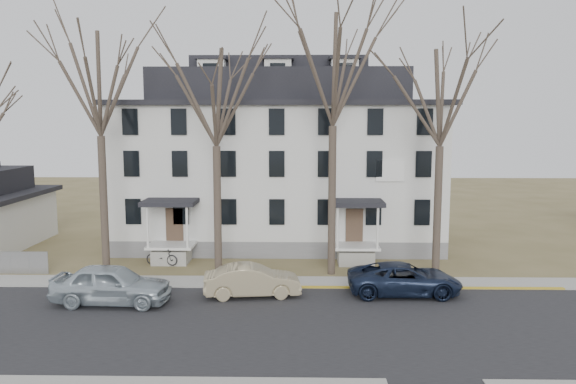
{
  "coord_description": "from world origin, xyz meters",
  "views": [
    {
      "loc": [
        -0.75,
        -19.19,
        8.09
      ],
      "look_at": [
        -1.28,
        9.0,
        4.47
      ],
      "focal_mm": 35.0,
      "sensor_mm": 36.0,
      "label": 1
    }
  ],
  "objects_px": {
    "car_tan": "(252,281)",
    "bicycle_left": "(162,257)",
    "boarding_house": "(280,161)",
    "car_silver": "(112,285)",
    "tree_center": "(333,61)",
    "car_navy": "(404,280)",
    "tree_far_left": "(98,76)",
    "tree_mid_right": "(442,90)",
    "tree_mid_left": "(216,90)"
  },
  "relations": [
    {
      "from": "car_tan",
      "to": "bicycle_left",
      "type": "distance_m",
      "value": 7.73
    },
    {
      "from": "car_tan",
      "to": "boarding_house",
      "type": "bearing_deg",
      "value": -11.06
    },
    {
      "from": "car_silver",
      "to": "bicycle_left",
      "type": "distance_m",
      "value": 6.67
    },
    {
      "from": "car_silver",
      "to": "bicycle_left",
      "type": "height_order",
      "value": "car_silver"
    },
    {
      "from": "tree_center",
      "to": "car_tan",
      "type": "xyz_separation_m",
      "value": [
        -3.86,
        -3.98,
        -10.36
      ]
    },
    {
      "from": "boarding_house",
      "to": "bicycle_left",
      "type": "bearing_deg",
      "value": -133.52
    },
    {
      "from": "car_silver",
      "to": "car_navy",
      "type": "distance_m",
      "value": 13.26
    },
    {
      "from": "tree_far_left",
      "to": "boarding_house",
      "type": "bearing_deg",
      "value": 42.18
    },
    {
      "from": "tree_mid_right",
      "to": "car_silver",
      "type": "height_order",
      "value": "tree_mid_right"
    },
    {
      "from": "tree_far_left",
      "to": "bicycle_left",
      "type": "relative_size",
      "value": 7.43
    },
    {
      "from": "tree_far_left",
      "to": "car_navy",
      "type": "xyz_separation_m",
      "value": [
        15.19,
        -3.56,
        -9.62
      ]
    },
    {
      "from": "tree_far_left",
      "to": "tree_mid_left",
      "type": "height_order",
      "value": "tree_far_left"
    },
    {
      "from": "car_navy",
      "to": "bicycle_left",
      "type": "xyz_separation_m",
      "value": [
        -12.56,
        5.0,
        -0.24
      ]
    },
    {
      "from": "tree_mid_left",
      "to": "car_silver",
      "type": "xyz_separation_m",
      "value": [
        -3.97,
        -5.19,
        -8.72
      ]
    },
    {
      "from": "boarding_house",
      "to": "tree_mid_right",
      "type": "height_order",
      "value": "tree_mid_right"
    },
    {
      "from": "car_silver",
      "to": "tree_far_left",
      "type": "bearing_deg",
      "value": 24.01
    },
    {
      "from": "tree_center",
      "to": "car_tan",
      "type": "bearing_deg",
      "value": -134.15
    },
    {
      "from": "tree_mid_right",
      "to": "car_silver",
      "type": "distance_m",
      "value": 18.5
    },
    {
      "from": "tree_mid_left",
      "to": "car_tan",
      "type": "xyz_separation_m",
      "value": [
        2.14,
        -3.98,
        -8.87
      ]
    },
    {
      "from": "car_tan",
      "to": "bicycle_left",
      "type": "xyz_separation_m",
      "value": [
        -5.51,
        5.42,
        -0.24
      ]
    },
    {
      "from": "car_tan",
      "to": "car_navy",
      "type": "distance_m",
      "value": 7.06
    },
    {
      "from": "tree_mid_left",
      "to": "tree_mid_right",
      "type": "distance_m",
      "value": 11.5
    },
    {
      "from": "tree_center",
      "to": "tree_mid_right",
      "type": "relative_size",
      "value": 1.15
    },
    {
      "from": "boarding_house",
      "to": "tree_far_left",
      "type": "relative_size",
      "value": 1.52
    },
    {
      "from": "boarding_house",
      "to": "car_tan",
      "type": "height_order",
      "value": "boarding_house"
    },
    {
      "from": "tree_mid_right",
      "to": "bicycle_left",
      "type": "xyz_separation_m",
      "value": [
        -14.87,
        1.44,
        -9.12
      ]
    },
    {
      "from": "tree_mid_left",
      "to": "bicycle_left",
      "type": "height_order",
      "value": "tree_mid_left"
    },
    {
      "from": "tree_mid_right",
      "to": "bicycle_left",
      "type": "height_order",
      "value": "tree_mid_right"
    },
    {
      "from": "bicycle_left",
      "to": "tree_far_left",
      "type": "bearing_deg",
      "value": 129.35
    },
    {
      "from": "boarding_house",
      "to": "car_tan",
      "type": "xyz_separation_m",
      "value": [
        -0.86,
        -12.14,
        -4.65
      ]
    },
    {
      "from": "tree_mid_right",
      "to": "car_navy",
      "type": "bearing_deg",
      "value": -123.02
    },
    {
      "from": "car_tan",
      "to": "car_navy",
      "type": "bearing_deg",
      "value": -93.57
    },
    {
      "from": "tree_center",
      "to": "car_navy",
      "type": "bearing_deg",
      "value": -48.18
    },
    {
      "from": "car_silver",
      "to": "tree_mid_right",
      "type": "bearing_deg",
      "value": -68.79
    },
    {
      "from": "tree_far_left",
      "to": "tree_mid_left",
      "type": "xyz_separation_m",
      "value": [
        6.0,
        0.0,
        -0.74
      ]
    },
    {
      "from": "boarding_house",
      "to": "tree_center",
      "type": "height_order",
      "value": "tree_center"
    },
    {
      "from": "boarding_house",
      "to": "tree_mid_left",
      "type": "height_order",
      "value": "tree_mid_left"
    },
    {
      "from": "tree_mid_right",
      "to": "car_tan",
      "type": "xyz_separation_m",
      "value": [
        -9.36,
        -3.98,
        -8.87
      ]
    },
    {
      "from": "tree_mid_left",
      "to": "car_tan",
      "type": "height_order",
      "value": "tree_mid_left"
    },
    {
      "from": "boarding_house",
      "to": "tree_center",
      "type": "xyz_separation_m",
      "value": [
        3.0,
        -8.15,
        5.71
      ]
    },
    {
      "from": "boarding_house",
      "to": "tree_far_left",
      "type": "xyz_separation_m",
      "value": [
        -9.0,
        -8.15,
        4.96
      ]
    },
    {
      "from": "boarding_house",
      "to": "car_navy",
      "type": "relative_size",
      "value": 3.97
    },
    {
      "from": "car_tan",
      "to": "car_navy",
      "type": "xyz_separation_m",
      "value": [
        7.05,
        0.42,
        -0.0
      ]
    },
    {
      "from": "tree_far_left",
      "to": "car_silver",
      "type": "relative_size",
      "value": 2.65
    },
    {
      "from": "tree_center",
      "to": "car_navy",
      "type": "height_order",
      "value": "tree_center"
    },
    {
      "from": "tree_mid_right",
      "to": "car_tan",
      "type": "distance_m",
      "value": 13.5
    },
    {
      "from": "tree_mid_left",
      "to": "tree_center",
      "type": "distance_m",
      "value": 6.18
    },
    {
      "from": "tree_center",
      "to": "car_navy",
      "type": "relative_size",
      "value": 2.81
    },
    {
      "from": "car_navy",
      "to": "bicycle_left",
      "type": "height_order",
      "value": "car_navy"
    },
    {
      "from": "car_navy",
      "to": "tree_far_left",
      "type": "bearing_deg",
      "value": 76.25
    }
  ]
}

